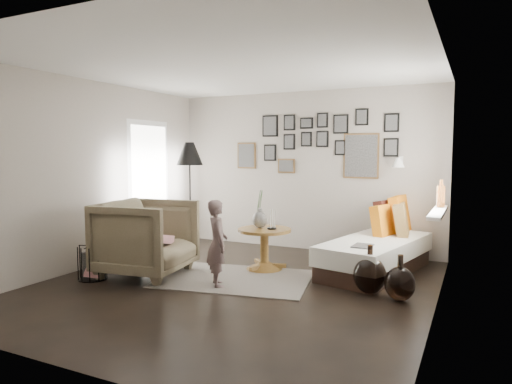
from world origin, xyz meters
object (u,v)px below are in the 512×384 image
at_px(floor_lamp, 190,158).
at_px(demijohn_small, 400,284).
at_px(vase, 260,216).
at_px(armchair, 147,238).
at_px(magazine_basket, 92,263).
at_px(child, 217,243).
at_px(daybed, 377,249).
at_px(demijohn_large, 370,275).
at_px(pedestal_table, 264,251).

height_order(floor_lamp, demijohn_small, floor_lamp).
distance_m(vase, armchair, 1.54).
relative_size(magazine_basket, child, 0.41).
distance_m(daybed, demijohn_large, 1.06).
bearing_deg(demijohn_small, vase, 163.49).
relative_size(daybed, floor_lamp, 1.21).
bearing_deg(demijohn_small, daybed, 112.21).
relative_size(armchair, demijohn_small, 2.14).
bearing_deg(vase, armchair, -142.05).
relative_size(armchair, floor_lamp, 0.62).
distance_m(magazine_basket, child, 1.67).
bearing_deg(daybed, vase, -145.80).
height_order(pedestal_table, child, child).
distance_m(daybed, child, 2.23).
xyz_separation_m(vase, daybed, (1.48, 0.59, -0.43)).
relative_size(pedestal_table, armchair, 0.67).
bearing_deg(child, magazine_basket, 64.33).
bearing_deg(magazine_basket, demijohn_small, 12.73).
relative_size(pedestal_table, daybed, 0.34).
relative_size(pedestal_table, demijohn_large, 1.30).
bearing_deg(demijohn_small, child, -169.39).
bearing_deg(magazine_basket, child, 15.43).
xyz_separation_m(vase, floor_lamp, (-1.38, 0.35, 0.79)).
bearing_deg(daybed, armchair, -137.85).
bearing_deg(child, demijohn_small, -120.49).
relative_size(vase, daybed, 0.24).
xyz_separation_m(armchair, child, (1.09, -0.03, 0.03)).
bearing_deg(child, demijohn_large, -114.61).
distance_m(pedestal_table, vase, 0.47).
distance_m(vase, magazine_basket, 2.25).
bearing_deg(pedestal_table, floor_lamp, 165.81).
bearing_deg(demijohn_large, demijohn_small, -18.92).
distance_m(vase, child, 0.99).
bearing_deg(floor_lamp, child, -45.83).
distance_m(demijohn_small, child, 2.12).
xyz_separation_m(demijohn_large, child, (-1.71, -0.51, 0.31)).
relative_size(vase, child, 0.50).
relative_size(pedestal_table, child, 0.69).
xyz_separation_m(floor_lamp, demijohn_large, (2.98, -0.81, -1.30)).
relative_size(floor_lamp, demijohn_large, 3.16).
relative_size(pedestal_table, magazine_basket, 1.70).
bearing_deg(child, pedestal_table, -51.99).
xyz_separation_m(pedestal_table, demijohn_small, (1.88, -0.56, -0.07)).
distance_m(vase, daybed, 1.65).
distance_m(vase, demijohn_large, 1.75).
distance_m(floor_lamp, child, 2.08).
xyz_separation_m(pedestal_table, daybed, (1.40, 0.61, 0.04)).
bearing_deg(demijohn_large, floor_lamp, 164.84).
bearing_deg(vase, pedestal_table, -14.04).
xyz_separation_m(vase, child, (-0.10, -0.96, -0.21)).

